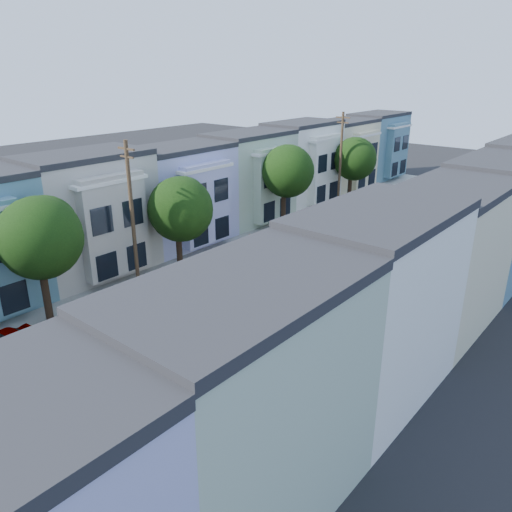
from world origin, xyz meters
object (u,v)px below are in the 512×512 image
at_px(tree_e, 354,159).
at_px(lead_sedan, 347,261).
at_px(utility_pole_far, 340,162).
at_px(fedex_truck, 278,278).
at_px(parked_left_d, 261,242).
at_px(tree_far_r, 483,187).
at_px(parked_right_c, 396,254).
at_px(utility_pole_near, 132,218).
at_px(parked_right_b, 226,357).
at_px(tree_c, 180,209).
at_px(parked_right_a, 71,452).
at_px(parked_left_c, 126,297).
at_px(parked_right_d, 444,225).
at_px(tree_d, 287,171).
at_px(tree_b, 39,238).

relative_size(tree_e, lead_sedan, 1.63).
xyz_separation_m(utility_pole_far, fedex_truck, (8.44, -21.34, -3.47)).
bearing_deg(parked_left_d, tree_far_r, 61.53).
bearing_deg(tree_e, parked_right_c, -48.36).
distance_m(utility_pole_far, lead_sedan, 16.77).
height_order(utility_pole_near, fedex_truck, utility_pole_near).
xyz_separation_m(utility_pole_far, parked_right_b, (11.20, -29.24, -4.39)).
distance_m(tree_c, parked_right_a, 19.82).
distance_m(tree_e, lead_sedan, 19.09).
bearing_deg(utility_pole_near, tree_e, 90.00).
xyz_separation_m(utility_pole_near, parked_right_b, (11.20, -3.24, -4.39)).
xyz_separation_m(tree_c, parked_right_c, (11.20, 12.16, -4.24)).
relative_size(tree_far_r, parked_left_c, 1.10).
relative_size(tree_c, parked_left_d, 1.36).
height_order(fedex_truck, parked_right_d, fedex_truck).
bearing_deg(fedex_truck, parked_right_c, 76.64).
xyz_separation_m(utility_pole_far, parked_right_a, (11.20, -37.76, -4.41)).
bearing_deg(parked_left_d, parked_right_b, -51.52).
relative_size(tree_d, parked_right_d, 1.95).
distance_m(parked_left_d, parked_right_d, 17.65).
relative_size(tree_c, utility_pole_far, 0.72).
xyz_separation_m(utility_pole_far, parked_left_d, (1.40, -14.47, -4.41)).
distance_m(parked_right_a, parked_right_d, 37.97).
xyz_separation_m(parked_right_b, parked_right_c, (0.00, 19.46, -0.14)).
xyz_separation_m(utility_pole_near, parked_right_c, (11.20, 16.22, -4.53)).
relative_size(tree_b, parked_right_c, 1.75).
bearing_deg(parked_right_c, tree_e, 132.34).
height_order(parked_right_a, parked_right_d, parked_right_a).
xyz_separation_m(lead_sedan, parked_right_c, (2.23, 3.65, -0.01)).
bearing_deg(utility_pole_far, lead_sedan, -56.26).
bearing_deg(tree_b, tree_c, 90.00).
bearing_deg(tree_b, utility_pole_far, 90.00).
height_order(tree_c, fedex_truck, tree_c).
height_order(tree_b, parked_left_d, tree_b).
xyz_separation_m(tree_c, tree_d, (-0.00, 12.75, 0.76)).
relative_size(tree_b, tree_e, 1.05).
relative_size(utility_pole_near, parked_right_d, 2.44).
bearing_deg(utility_pole_far, parked_right_c, -41.12).
bearing_deg(fedex_truck, parked_left_c, -136.39).
distance_m(tree_far_r, parked_left_d, 21.67).
height_order(tree_e, lead_sedan, tree_e).
distance_m(utility_pole_near, parked_right_b, 12.46).
xyz_separation_m(tree_d, parked_right_a, (11.20, -28.57, -4.88)).
xyz_separation_m(utility_pole_far, parked_left_c, (1.40, -28.04, -4.48)).
height_order(parked_right_b, parked_right_d, parked_right_b).
bearing_deg(fedex_truck, parked_right_a, -80.42).
bearing_deg(fedex_truck, tree_b, -127.53).
distance_m(fedex_truck, parked_left_c, 9.77).
bearing_deg(tree_c, parked_left_c, -77.07).
distance_m(utility_pole_far, parked_right_b, 31.62).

